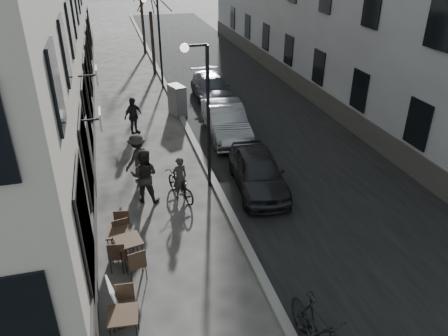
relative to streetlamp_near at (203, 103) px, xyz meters
name	(u,v)px	position (x,y,z in m)	size (l,w,h in m)	color
ground	(267,306)	(0.17, -6.00, -3.16)	(120.00, 120.00, 0.00)	#393734
road	(234,93)	(4.02, 10.00, -3.16)	(7.30, 60.00, 0.00)	black
kerb	(172,97)	(0.37, 10.00, -3.10)	(0.25, 60.00, 0.12)	slate
streetlamp_near	(203,103)	(0.00, 0.00, 0.00)	(0.90, 0.28, 5.09)	black
streetlamp_far	(156,33)	(0.00, 12.00, 0.00)	(0.90, 0.28, 5.09)	black
bistro_set_a	(124,325)	(-3.18, -6.14, -2.68)	(0.71, 1.62, 0.94)	#322216
bistro_set_b	(129,250)	(-2.89, -3.58, -2.66)	(0.80, 1.71, 0.98)	#322216
bistro_set_c	(120,241)	(-3.10, -3.10, -2.67)	(0.74, 1.65, 0.95)	#322216
sign_board	(117,304)	(-3.29, -5.46, -2.71)	(0.47, 0.69, 1.12)	black
utility_cabinet	(177,101)	(0.27, 7.30, -2.40)	(0.56, 1.02, 1.53)	slate
bicycle	(180,185)	(-0.96, -0.47, -2.70)	(0.61, 1.76, 0.93)	black
cyclist_rider	(180,178)	(-0.96, -0.47, -2.40)	(0.55, 0.36, 1.51)	#2B2825
pedestrian_near	(144,176)	(-2.11, -0.39, -2.21)	(0.92, 0.72, 1.90)	black
pedestrian_mid	(138,158)	(-2.19, 1.13, -2.26)	(1.16, 0.67, 1.80)	#2A2825
pedestrian_far	(133,116)	(-2.02, 5.49, -2.31)	(1.00, 0.42, 1.70)	black
car_near	(258,171)	(1.78, -0.60, -2.48)	(1.61, 4.01, 1.37)	black
car_mid	(226,121)	(1.90, 4.15, -2.42)	(1.56, 4.48, 1.48)	gray
car_far	(212,88)	(2.47, 9.16, -2.50)	(1.85, 4.55, 1.32)	#3F414A
moped	(317,330)	(0.71, -7.50, -2.50)	(0.62, 2.20, 1.32)	black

